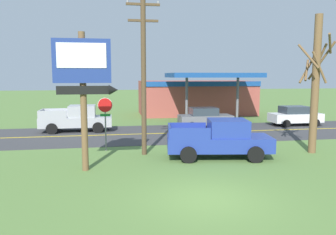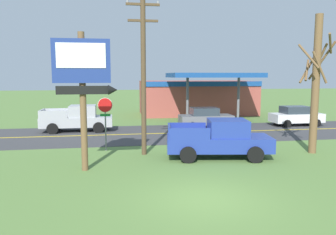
{
  "view_description": "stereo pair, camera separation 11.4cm",
  "coord_description": "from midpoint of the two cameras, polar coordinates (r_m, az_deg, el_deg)",
  "views": [
    {
      "loc": [
        -3.14,
        -10.44,
        4.14
      ],
      "look_at": [
        0.0,
        8.0,
        1.8
      ],
      "focal_mm": 35.62,
      "sensor_mm": 36.0,
      "label": 1
    },
    {
      "loc": [
        -3.03,
        -10.46,
        4.14
      ],
      "look_at": [
        0.0,
        8.0,
        1.8
      ],
      "focal_mm": 35.62,
      "sensor_mm": 36.0,
      "label": 2
    }
  ],
  "objects": [
    {
      "name": "pickup_blue_parked_on_lawn",
      "position": [
        17.08,
        8.7,
        -3.68
      ],
      "size": [
        5.44,
        2.82,
        1.96
      ],
      "color": "#233893",
      "rests_on": "ground"
    },
    {
      "name": "gas_station",
      "position": [
        36.02,
        4.85,
        3.61
      ],
      "size": [
        12.0,
        11.5,
        4.4
      ],
      "color": "#A84C42",
      "rests_on": "ground"
    },
    {
      "name": "road_asphalt",
      "position": [
        24.01,
        -2.14,
        -2.78
      ],
      "size": [
        140.0,
        8.0,
        0.02
      ],
      "primitive_type": "cube",
      "color": "#3D3D3F",
      "rests_on": "ground"
    },
    {
      "name": "bare_tree",
      "position": [
        19.37,
        23.76,
        5.6
      ],
      "size": [
        1.87,
        1.87,
        7.32
      ],
      "color": "brown",
      "rests_on": "ground"
    },
    {
      "name": "ground_plane",
      "position": [
        11.66,
        6.52,
        -13.73
      ],
      "size": [
        180.0,
        180.0,
        0.0
      ],
      "primitive_type": "plane",
      "color": "#5B7F3D"
    },
    {
      "name": "motel_sign",
      "position": [
        14.66,
        -14.36,
        6.52
      ],
      "size": [
        2.69,
        0.54,
        5.99
      ],
      "color": "brown",
      "rests_on": "ground"
    },
    {
      "name": "road_centre_line",
      "position": [
        24.01,
        -2.14,
        -2.75
      ],
      "size": [
        126.0,
        0.2,
        0.01
      ],
      "primitive_type": "cube",
      "color": "gold",
      "rests_on": "road_asphalt"
    },
    {
      "name": "car_grey_far_lane",
      "position": [
        26.67,
        6.21,
        -0.04
      ],
      "size": [
        4.2,
        2.0,
        1.64
      ],
      "color": "slate",
      "rests_on": "ground"
    },
    {
      "name": "car_white_mid_lane",
      "position": [
        29.76,
        20.81,
        0.28
      ],
      "size": [
        4.2,
        2.0,
        1.64
      ],
      "color": "silver",
      "rests_on": "ground"
    },
    {
      "name": "utility_pole",
      "position": [
        17.36,
        -4.39,
        7.89
      ],
      "size": [
        1.71,
        0.26,
        8.22
      ],
      "color": "brown",
      "rests_on": "ground"
    },
    {
      "name": "stop_sign",
      "position": [
        18.64,
        -10.85,
        0.49
      ],
      "size": [
        0.8,
        0.08,
        2.95
      ],
      "color": "slate",
      "rests_on": "ground"
    },
    {
      "name": "pickup_silver_on_road",
      "position": [
        25.78,
        -15.4,
        -0.2
      ],
      "size": [
        5.2,
        2.24,
        1.96
      ],
      "color": "#A8AAAF",
      "rests_on": "ground"
    }
  ]
}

